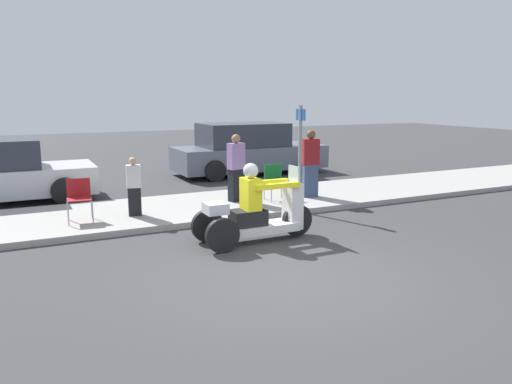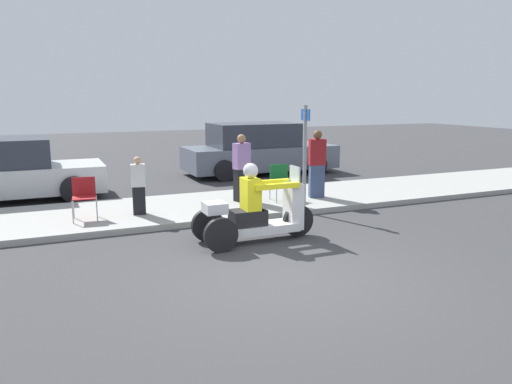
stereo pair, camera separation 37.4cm
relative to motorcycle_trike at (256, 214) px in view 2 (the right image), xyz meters
name	(u,v)px [view 2 (the right image)]	position (x,y,z in m)	size (l,w,h in m)	color
ground_plane	(291,278)	(-0.28, -1.85, -0.50)	(60.00, 60.00, 0.00)	#38383A
sidewalk_strip	(196,208)	(-0.28, 2.75, -0.44)	(28.00, 2.80, 0.12)	#9E9E99
motorcycle_trike	(256,214)	(0.00, 0.00, 0.00)	(2.19, 0.79, 1.39)	black
spectator_end_of_line	(138,187)	(-1.59, 2.36, 0.20)	(0.31, 0.21, 1.19)	black
spectator_with_child	(242,169)	(0.83, 2.75, 0.37)	(0.40, 0.29, 1.54)	black
spectator_near_curb	(317,165)	(2.63, 2.44, 0.40)	(0.43, 0.33, 1.60)	#38476B
folding_chair_set_back	(84,194)	(-2.65, 2.39, 0.13)	(0.50, 0.50, 0.82)	#A5A8AD
folding_chair_curbside	(281,178)	(1.71, 2.51, 0.13)	(0.50, 0.50, 0.82)	#A5A8AD
parked_car_lot_right	(3,172)	(-4.25, 5.57, 0.22)	(4.50, 1.99, 1.51)	silver
parked_car_lot_left	(258,150)	(3.11, 7.03, 0.28)	(4.88, 2.11, 1.65)	slate
street_sign	(305,153)	(1.82, 1.60, 0.82)	(0.08, 0.36, 2.20)	gray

